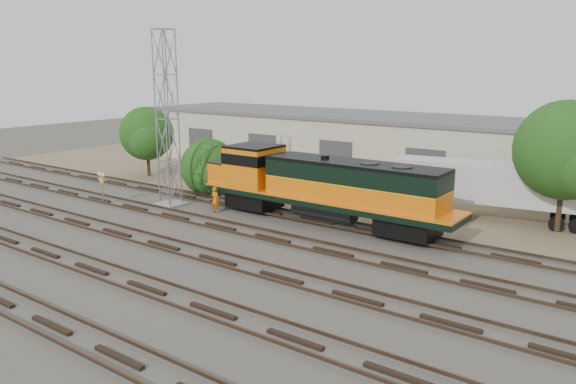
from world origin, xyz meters
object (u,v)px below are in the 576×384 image
Objects in this scene: signal_tower at (167,123)px; semi_trailer at (494,185)px; locomotive at (320,185)px; worker at (215,200)px.

signal_tower is 1.00× the size of semi_trailer.
locomotive is 11.00m from semi_trailer.
locomotive reaches higher than semi_trailer.
locomotive is at bearing -148.70° from semi_trailer.
locomotive is 1.45× the size of semi_trailer.
locomotive is 1.45× the size of signal_tower.
worker is 17.96m from semi_trailer.
semi_trailer is at bearing 40.21° from locomotive.
signal_tower reaches higher than locomotive.
signal_tower is 6.83× the size of worker.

